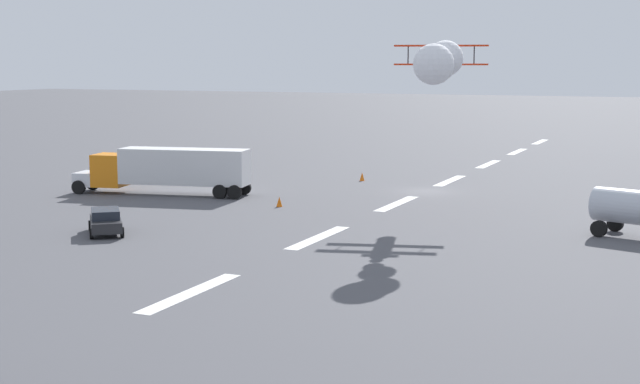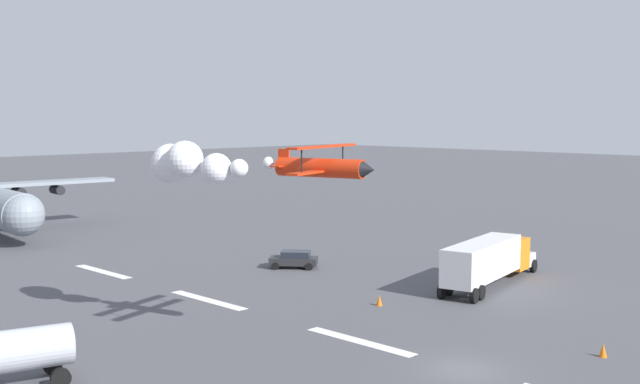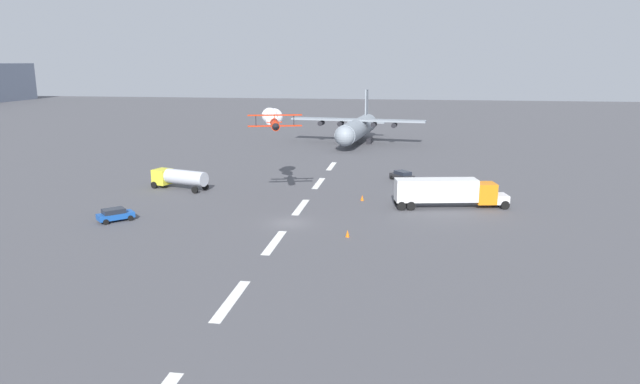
{
  "view_description": "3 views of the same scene",
  "coord_description": "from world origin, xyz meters",
  "px_view_note": "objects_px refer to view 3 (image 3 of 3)",
  "views": [
    {
      "loc": [
        72.28,
        21.95,
        10.53
      ],
      "look_at": [
        21.76,
        0.0,
        2.76
      ],
      "focal_mm": 51.99,
      "sensor_mm": 36.0,
      "label": 1
    },
    {
      "loc": [
        -22.3,
        33.75,
        13.42
      ],
      "look_at": [
        7.48,
        3.23,
        9.14
      ],
      "focal_mm": 43.54,
      "sensor_mm": 36.0,
      "label": 2
    },
    {
      "loc": [
        -61.56,
        -13.12,
        18.15
      ],
      "look_at": [
        6.56,
        -2.59,
        2.25
      ],
      "focal_mm": 31.87,
      "sensor_mm": 36.0,
      "label": 3
    }
  ],
  "objects_px": {
    "followme_car_yellow": "(402,175)",
    "traffic_cone_far": "(362,198)",
    "fuel_tanker_truck": "(179,177)",
    "cargo_transport_plane": "(356,129)",
    "airport_staff_sedan": "(115,214)",
    "semi_truck_orange": "(447,191)",
    "stunt_biplane_red": "(273,119)",
    "traffic_cone_near": "(348,234)"
  },
  "relations": [
    {
      "from": "traffic_cone_near",
      "to": "stunt_biplane_red",
      "type": "bearing_deg",
      "value": 33.21
    },
    {
      "from": "semi_truck_orange",
      "to": "traffic_cone_far",
      "type": "height_order",
      "value": "semi_truck_orange"
    },
    {
      "from": "semi_truck_orange",
      "to": "fuel_tanker_truck",
      "type": "relative_size",
      "value": 1.6
    },
    {
      "from": "semi_truck_orange",
      "to": "traffic_cone_far",
      "type": "xyz_separation_m",
      "value": [
        2.05,
        10.9,
        -1.75
      ]
    },
    {
      "from": "airport_staff_sedan",
      "to": "semi_truck_orange",
      "type": "bearing_deg",
      "value": -72.19
    },
    {
      "from": "airport_staff_sedan",
      "to": "traffic_cone_far",
      "type": "relative_size",
      "value": 5.47
    },
    {
      "from": "semi_truck_orange",
      "to": "airport_staff_sedan",
      "type": "bearing_deg",
      "value": 107.81
    },
    {
      "from": "stunt_biplane_red",
      "to": "airport_staff_sedan",
      "type": "relative_size",
      "value": 3.65
    },
    {
      "from": "stunt_biplane_red",
      "to": "traffic_cone_far",
      "type": "relative_size",
      "value": 19.99
    },
    {
      "from": "cargo_transport_plane",
      "to": "followme_car_yellow",
      "type": "xyz_separation_m",
      "value": [
        -38.46,
        -10.71,
        -2.71
      ]
    },
    {
      "from": "cargo_transport_plane",
      "to": "airport_staff_sedan",
      "type": "bearing_deg",
      "value": 161.79
    },
    {
      "from": "cargo_transport_plane",
      "to": "semi_truck_orange",
      "type": "bearing_deg",
      "value": -163.13
    },
    {
      "from": "fuel_tanker_truck",
      "to": "traffic_cone_far",
      "type": "bearing_deg",
      "value": -96.06
    },
    {
      "from": "airport_staff_sedan",
      "to": "traffic_cone_near",
      "type": "distance_m",
      "value": 27.44
    },
    {
      "from": "followme_car_yellow",
      "to": "semi_truck_orange",
      "type": "bearing_deg",
      "value": -160.06
    },
    {
      "from": "cargo_transport_plane",
      "to": "stunt_biplane_red",
      "type": "xyz_separation_m",
      "value": [
        -49.77,
        7.07,
        6.95
      ]
    },
    {
      "from": "followme_car_yellow",
      "to": "traffic_cone_far",
      "type": "relative_size",
      "value": 5.81
    },
    {
      "from": "stunt_biplane_red",
      "to": "traffic_cone_far",
      "type": "bearing_deg",
      "value": -101.83
    },
    {
      "from": "cargo_transport_plane",
      "to": "followme_car_yellow",
      "type": "height_order",
      "value": "cargo_transport_plane"
    },
    {
      "from": "stunt_biplane_red",
      "to": "traffic_cone_far",
      "type": "xyz_separation_m",
      "value": [
        -2.66,
        -12.69,
        -10.1
      ]
    },
    {
      "from": "stunt_biplane_red",
      "to": "semi_truck_orange",
      "type": "xyz_separation_m",
      "value": [
        -4.7,
        -23.59,
        -8.35
      ]
    },
    {
      "from": "traffic_cone_far",
      "to": "followme_car_yellow",
      "type": "bearing_deg",
      "value": -20.03
    },
    {
      "from": "airport_staff_sedan",
      "to": "traffic_cone_near",
      "type": "xyz_separation_m",
      "value": [
        -1.95,
        -27.37,
        -0.44
      ]
    },
    {
      "from": "traffic_cone_far",
      "to": "cargo_transport_plane",
      "type": "bearing_deg",
      "value": 6.12
    },
    {
      "from": "followme_car_yellow",
      "to": "cargo_transport_plane",
      "type": "bearing_deg",
      "value": 15.56
    },
    {
      "from": "fuel_tanker_truck",
      "to": "traffic_cone_near",
      "type": "distance_m",
      "value": 32.83
    },
    {
      "from": "followme_car_yellow",
      "to": "traffic_cone_near",
      "type": "xyz_separation_m",
      "value": [
        -30.33,
        5.32,
        -0.44
      ]
    },
    {
      "from": "semi_truck_orange",
      "to": "traffic_cone_near",
      "type": "xyz_separation_m",
      "value": [
        -14.32,
        11.13,
        -1.75
      ]
    },
    {
      "from": "followme_car_yellow",
      "to": "traffic_cone_far",
      "type": "bearing_deg",
      "value": 159.97
    },
    {
      "from": "traffic_cone_near",
      "to": "fuel_tanker_truck",
      "type": "bearing_deg",
      "value": 54.16
    },
    {
      "from": "airport_staff_sedan",
      "to": "traffic_cone_far",
      "type": "xyz_separation_m",
      "value": [
        14.41,
        -27.6,
        -0.44
      ]
    },
    {
      "from": "cargo_transport_plane",
      "to": "followme_car_yellow",
      "type": "bearing_deg",
      "value": -164.44
    },
    {
      "from": "fuel_tanker_truck",
      "to": "traffic_cone_near",
      "type": "xyz_separation_m",
      "value": [
        -19.21,
        -26.59,
        -1.36
      ]
    },
    {
      "from": "cargo_transport_plane",
      "to": "followme_car_yellow",
      "type": "distance_m",
      "value": 40.01
    },
    {
      "from": "fuel_tanker_truck",
      "to": "airport_staff_sedan",
      "type": "bearing_deg",
      "value": 177.43
    },
    {
      "from": "airport_staff_sedan",
      "to": "traffic_cone_near",
      "type": "height_order",
      "value": "airport_staff_sedan"
    },
    {
      "from": "cargo_transport_plane",
      "to": "airport_staff_sedan",
      "type": "distance_m",
      "value": 70.41
    },
    {
      "from": "traffic_cone_far",
      "to": "stunt_biplane_red",
      "type": "bearing_deg",
      "value": 78.17
    },
    {
      "from": "cargo_transport_plane",
      "to": "followme_car_yellow",
      "type": "relative_size",
      "value": 6.99
    },
    {
      "from": "semi_truck_orange",
      "to": "traffic_cone_near",
      "type": "relative_size",
      "value": 19.33
    },
    {
      "from": "semi_truck_orange",
      "to": "airport_staff_sedan",
      "type": "height_order",
      "value": "semi_truck_orange"
    },
    {
      "from": "cargo_transport_plane",
      "to": "semi_truck_orange",
      "type": "xyz_separation_m",
      "value": [
        -54.47,
        -16.52,
        -1.4
      ]
    }
  ]
}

